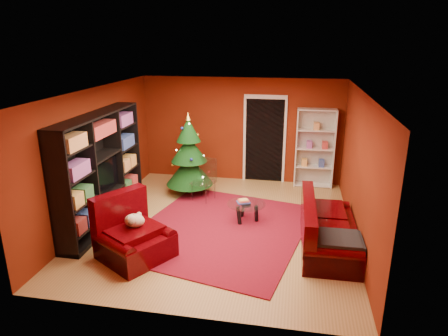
% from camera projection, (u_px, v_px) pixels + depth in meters
% --- Properties ---
extents(floor, '(5.00, 5.50, 0.05)m').
position_uv_depth(floor, '(220.00, 226.00, 7.85)').
color(floor, '#A67D45').
rests_on(floor, ground).
extents(ceiling, '(5.00, 5.50, 0.05)m').
position_uv_depth(ceiling, '(220.00, 90.00, 7.03)').
color(ceiling, silver).
rests_on(ceiling, wall_back).
extents(wall_back, '(5.00, 0.05, 2.60)m').
position_uv_depth(wall_back, '(241.00, 130.00, 10.04)').
color(wall_back, maroon).
rests_on(wall_back, ground).
extents(wall_left, '(0.05, 5.50, 2.60)m').
position_uv_depth(wall_left, '(95.00, 155.00, 7.88)').
color(wall_left, maroon).
rests_on(wall_left, ground).
extents(wall_right, '(0.05, 5.50, 2.60)m').
position_uv_depth(wall_right, '(361.00, 169.00, 7.01)').
color(wall_right, maroon).
rests_on(wall_right, ground).
extents(doorway, '(1.06, 0.60, 2.16)m').
position_uv_depth(doorway, '(264.00, 141.00, 9.97)').
color(doorway, black).
rests_on(doorway, floor).
extents(rug, '(3.68, 4.06, 0.02)m').
position_uv_depth(rug, '(221.00, 229.00, 7.65)').
color(rug, maroon).
rests_on(rug, floor).
extents(media_unit, '(0.44, 2.84, 2.18)m').
position_uv_depth(media_unit, '(101.00, 170.00, 7.64)').
color(media_unit, black).
rests_on(media_unit, floor).
extents(christmas_tree, '(1.25, 1.25, 1.94)m').
position_uv_depth(christmas_tree, '(189.00, 155.00, 9.17)').
color(christmas_tree, '#0C3610').
rests_on(christmas_tree, floor).
extents(gift_box_teal, '(0.36, 0.36, 0.27)m').
position_uv_depth(gift_box_teal, '(190.00, 183.00, 9.70)').
color(gift_box_teal, '#22667B').
rests_on(gift_box_teal, floor).
extents(gift_box_red, '(0.23, 0.23, 0.23)m').
position_uv_depth(gift_box_red, '(183.00, 181.00, 9.90)').
color(gift_box_red, maroon).
rests_on(gift_box_red, floor).
extents(white_bookshelf, '(0.92, 0.35, 1.97)m').
position_uv_depth(white_bookshelf, '(315.00, 149.00, 9.64)').
color(white_bookshelf, white).
rests_on(white_bookshelf, floor).
extents(armchair, '(1.53, 1.53, 0.87)m').
position_uv_depth(armchair, '(135.00, 234.00, 6.55)').
color(armchair, '#340105').
rests_on(armchair, rug).
extents(dog, '(0.47, 0.50, 0.28)m').
position_uv_depth(dog, '(135.00, 220.00, 6.56)').
color(dog, beige).
rests_on(dog, armchair).
extents(sofa, '(0.94, 2.05, 0.88)m').
position_uv_depth(sofa, '(329.00, 225.00, 6.88)').
color(sofa, '#340105').
rests_on(sofa, rug).
extents(coffee_table, '(1.00, 1.00, 0.47)m').
position_uv_depth(coffee_table, '(246.00, 212.00, 7.94)').
color(coffee_table, gray).
rests_on(coffee_table, rug).
extents(acrylic_chair, '(0.58, 0.61, 0.87)m').
position_uv_depth(acrylic_chair, '(203.00, 182.00, 8.90)').
color(acrylic_chair, '#66605B').
rests_on(acrylic_chair, rug).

